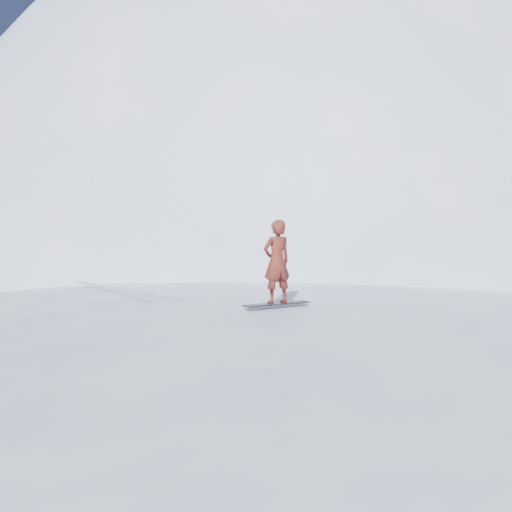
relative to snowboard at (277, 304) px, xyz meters
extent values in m
plane|color=white|center=(-0.39, 0.38, -2.41)|extent=(400.00, 400.00, 0.00)
ellipsoid|color=white|center=(0.61, 3.38, -2.41)|extent=(36.00, 28.00, 4.80)
ellipsoid|color=white|center=(21.61, 26.38, -2.41)|extent=(60.00, 56.00, 56.00)
ellipsoid|color=white|center=(9.61, 20.38, -2.41)|extent=(28.00, 24.00, 18.00)
ellipsoid|color=white|center=(-4.39, -1.62, -2.41)|extent=(6.00, 5.40, 0.80)
ellipsoid|color=white|center=(4.61, -2.62, -2.41)|extent=(5.00, 4.50, 0.70)
ellipsoid|color=white|center=(-2.39, 6.38, -2.41)|extent=(7.00, 6.30, 1.00)
ellipsoid|color=white|center=(6.61, 4.38, -2.41)|extent=(4.00, 3.60, 0.60)
cube|color=black|center=(0.00, 0.00, 0.00)|extent=(1.73, 0.36, 0.03)
imported|color=maroon|center=(0.00, 0.00, 1.00)|extent=(0.73, 0.49, 1.97)
cube|color=silver|center=(-2.64, 5.02, 0.01)|extent=(0.56, 5.98, 0.04)
cube|color=silver|center=(-2.26, 5.02, 0.01)|extent=(1.43, 5.86, 0.04)
camera|label=1|loc=(-7.00, -11.43, 1.83)|focal=40.00mm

